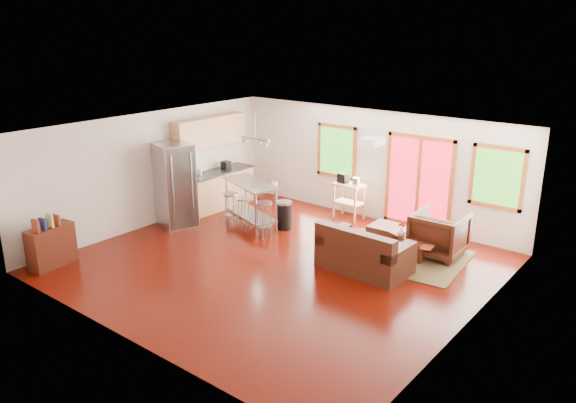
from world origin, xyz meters
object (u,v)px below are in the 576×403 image
Objects in this scene: armchair at (439,232)px; island at (250,196)px; coffee_table at (414,238)px; refrigerator at (175,185)px; loveseat at (363,253)px; ottoman at (385,234)px; rug at (398,255)px; kitchen_cart at (348,189)px.

island is (-4.13, -1.03, 0.22)m from armchair.
refrigerator reaches higher than coffee_table.
armchair reaches higher than loveseat.
armchair is at bearing 37.06° from refrigerator.
ottoman is 0.32× the size of refrigerator.
ottoman is at bearing 17.73° from island.
loveseat is (-0.18, -1.08, 0.34)m from rug.
rug is 0.93m from armchair.
kitchen_cart reaches higher than island.
refrigerator is (-5.10, -1.79, 0.60)m from coffee_table.
ottoman is at bearing 2.80° from armchair.
loveseat is at bearing 22.43° from refrigerator.
refrigerator is 1.08× the size of island.
island is at bearing 52.97° from refrigerator.
kitchen_cart is (-2.66, 0.80, 0.24)m from armchair.
coffee_table is 2.52m from kitchen_cart.
armchair reaches higher than ottoman.
loveseat is at bearing -99.74° from rug.
kitchen_cart is at bearing 51.27° from island.
loveseat is at bearing -76.64° from ottoman.
island is at bearing 12.76° from armchair.
island reaches higher than loveseat.
refrigerator is at bearing -155.74° from ottoman.
ottoman is (-0.75, 0.18, -0.15)m from coffee_table.
refrigerator is at bearing -160.69° from coffee_table.
armchair is 4.26m from island.
loveseat reaches higher than rug.
refrigerator is (-5.50, -2.05, 0.46)m from armchair.
rug is at bearing -32.29° from kitchen_cart.
island is 1.63× the size of kitchen_cart.
kitchen_cart reaches higher than coffee_table.
rug is 1.50× the size of loveseat.
refrigerator is 1.72m from island.
rug is 2.37× the size of kitchen_cart.
ottoman is 3.17m from island.
ottoman is 0.57× the size of kitchen_cart.
refrigerator is 1.77× the size of kitchen_cart.
coffee_table is at bearing 75.31° from loveseat.
rug is 2.16× the size of coffee_table.
loveseat is at bearing -51.83° from kitchen_cart.
coffee_table is 1.19× the size of armchair.
refrigerator is at bearing -143.70° from island.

